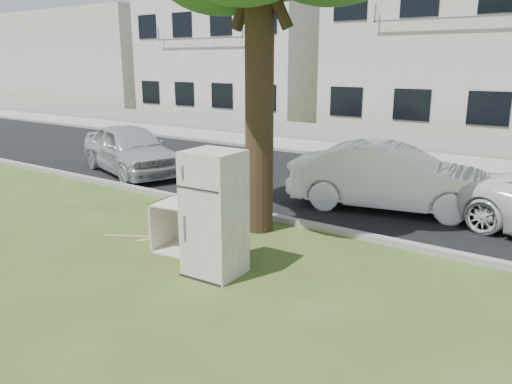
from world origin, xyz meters
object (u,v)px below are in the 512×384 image
Objects in this scene: car_left at (130,149)px; cabinet at (188,228)px; fridge at (214,214)px; car_center at (392,177)px.

cabinet is at bearing -104.50° from car_left.
cabinet is (-0.97, 0.43, -0.53)m from fridge.
fridge reaches higher than car_left.
car_center is at bearing 76.12° from fridge.
fridge is at bearing -31.66° from cabinet.
fridge is at bearing -103.25° from car_left.
fridge reaches higher than cabinet.
car_center is (0.95, 4.94, -0.24)m from fridge.
car_left is (-6.69, 4.17, -0.25)m from fridge.
car_left is (-5.72, 3.74, 0.29)m from cabinet.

